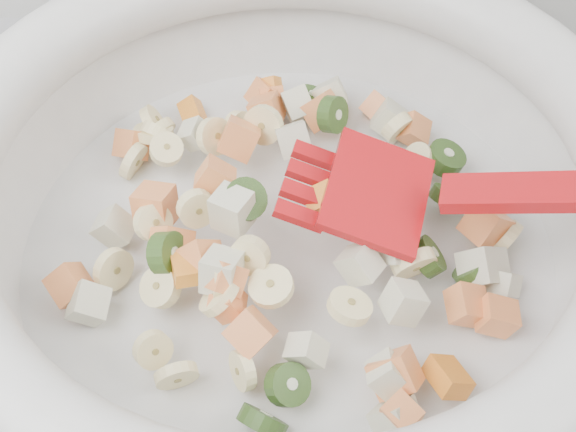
{
  "coord_description": "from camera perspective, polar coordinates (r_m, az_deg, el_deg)",
  "views": [
    {
      "loc": [
        0.17,
        1.16,
        1.34
      ],
      "look_at": [
        0.15,
        1.48,
        0.95
      ],
      "focal_mm": 50.0,
      "sensor_mm": 36.0,
      "label": 1
    }
  ],
  "objects": [
    {
      "name": "mixing_bowl",
      "position": [
        0.49,
        0.08,
        1.26
      ],
      "size": [
        0.54,
        0.44,
        0.15
      ],
      "color": "silver",
      "rests_on": "counter"
    }
  ]
}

